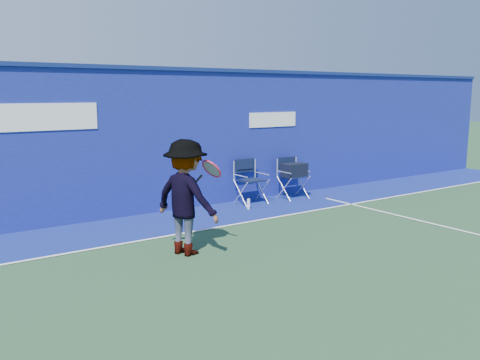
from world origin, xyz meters
TOP-DOWN VIEW (x-y plane):
  - ground at (0.00, 0.00)m, footprint 80.00×80.00m
  - stadium_wall at (-0.00, 5.20)m, footprint 24.00×0.50m
  - out_of_bounds_strip at (0.00, 4.10)m, footprint 24.00×1.80m
  - court_lines at (0.00, 0.60)m, footprint 24.00×12.00m
  - directors_chair_left at (2.66, 4.61)m, footprint 0.61×0.56m
  - directors_chair_right at (3.87, 4.52)m, footprint 0.59×0.53m
  - water_bottle at (2.28, 4.15)m, footprint 0.07×0.07m
  - tennis_player at (-0.34, 2.15)m, footprint 1.08×1.34m

SIDE VIEW (x-z plane):
  - ground at x=0.00m, z-range 0.00..0.00m
  - out_of_bounds_strip at x=0.00m, z-range 0.00..0.01m
  - court_lines at x=0.00m, z-range 0.01..0.01m
  - water_bottle at x=2.28m, z-range 0.00..0.24m
  - directors_chair_left at x=2.66m, z-range -0.17..0.85m
  - directors_chair_right at x=3.87m, z-range -0.08..0.91m
  - tennis_player at x=-0.34m, z-range 0.00..1.83m
  - stadium_wall at x=0.00m, z-range 0.01..3.09m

